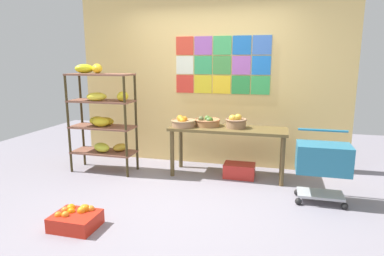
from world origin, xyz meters
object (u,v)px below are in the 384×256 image
banana_shelf_unit (102,113)px  fruit_basket_back_left (207,122)px  produce_crate_under_table (239,171)px  orange_crate_foreground (76,219)px  shopping_cart (323,161)px  fruit_basket_left (236,122)px  display_table (228,134)px  fruit_basket_right (183,122)px

banana_shelf_unit → fruit_basket_back_left: bearing=10.7°
banana_shelf_unit → produce_crate_under_table: size_ratio=3.68×
banana_shelf_unit → orange_crate_foreground: bearing=-69.8°
shopping_cart → fruit_basket_back_left: bearing=163.5°
orange_crate_foreground → shopping_cart: 2.80m
fruit_basket_left → produce_crate_under_table: bearing=-32.1°
display_table → shopping_cart: 1.38m
fruit_basket_left → shopping_cart: bearing=-30.7°
banana_shelf_unit → fruit_basket_left: banana_shelf_unit is taller
orange_crate_foreground → display_table: bearing=57.1°
produce_crate_under_table → shopping_cart: size_ratio=0.52×
fruit_basket_back_left → shopping_cart: bearing=-24.3°
display_table → produce_crate_under_table: 0.55m
display_table → orange_crate_foreground: 2.35m
fruit_basket_right → produce_crate_under_table: (0.82, 0.07, -0.69)m
shopping_cart → banana_shelf_unit: bearing=-179.6°
banana_shelf_unit → fruit_basket_back_left: size_ratio=4.28×
fruit_basket_back_left → fruit_basket_left: 0.42m
produce_crate_under_table → fruit_basket_left: bearing=147.9°
fruit_basket_left → shopping_cart: (1.11, -0.66, -0.29)m
display_table → shopping_cart: size_ratio=1.96×
fruit_basket_back_left → orange_crate_foreground: bearing=-115.2°
banana_shelf_unit → fruit_basket_left: bearing=7.5°
fruit_basket_right → produce_crate_under_table: 1.07m
fruit_basket_back_left → banana_shelf_unit: bearing=-169.3°
fruit_basket_right → fruit_basket_left: 0.76m
fruit_basket_left → orange_crate_foreground: (-1.35, -1.94, -0.71)m
banana_shelf_unit → display_table: size_ratio=0.97×
banana_shelf_unit → fruit_basket_left: 1.99m
banana_shelf_unit → display_table: (1.86, 0.24, -0.27)m
display_table → produce_crate_under_table: size_ratio=3.79×
produce_crate_under_table → fruit_basket_back_left: bearing=170.9°
display_table → shopping_cart: bearing=-27.7°
produce_crate_under_table → orange_crate_foreground: bearing=-126.9°
fruit_basket_left → fruit_basket_right: bearing=-171.3°
banana_shelf_unit → fruit_basket_right: bearing=6.7°
fruit_basket_right → fruit_basket_left: size_ratio=1.18×
fruit_basket_right → produce_crate_under_table: bearing=4.8°
shopping_cart → fruit_basket_left: bearing=157.1°
banana_shelf_unit → fruit_basket_left: size_ratio=5.34×
fruit_basket_right → produce_crate_under_table: size_ratio=0.81×
fruit_basket_left → orange_crate_foreground: fruit_basket_left is taller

